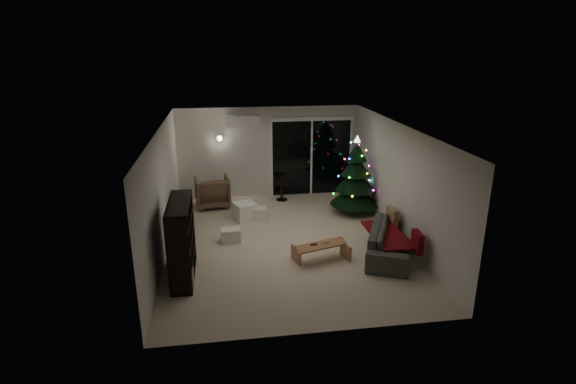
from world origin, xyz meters
The scene contains 18 objects.
room centered at (0.46, 1.49, 1.02)m, with size 6.50×7.51×2.60m.
bookshelf centered at (-2.25, -1.20, 0.73)m, with size 0.37×1.46×1.46m, color black, non-canonical shape.
media_cabinet centered at (-2.25, 0.94, 0.37)m, with size 0.44×1.18×0.74m, color black.
stereo centered at (-2.25, 0.94, 0.82)m, with size 0.37×0.44×0.16m, color black.
armchair centered at (-1.58, 2.55, 0.40)m, with size 0.86×0.88×0.80m, color brown.
ottoman centered at (-0.79, 1.47, 0.21)m, with size 0.48×0.48×0.43m, color white.
cardboard_box_a centered at (-1.17, 0.22, 0.15)m, with size 0.41×0.31×0.29m, color silver.
cardboard_box_b centered at (-0.49, 1.44, 0.15)m, with size 0.43×0.32×0.30m, color silver.
side_table centered at (0.29, 2.78, 0.26)m, with size 0.42×0.42×0.52m, color black.
floor_lamp centered at (-1.33, 3.30, 0.85)m, with size 0.27×0.27×1.70m, color black.
sofa centered at (2.05, -0.87, 0.30)m, with size 2.06×0.80×0.60m, color #363833.
sofa_throw centered at (1.95, -0.87, 0.43)m, with size 0.64×1.48×0.05m, color #530D09.
cushion_a centered at (2.30, -0.22, 0.54)m, with size 0.12×0.40×0.40m, color #8E735D.
cushion_b centered at (2.30, -1.52, 0.54)m, with size 0.12×0.40×0.40m, color #530D09.
coffee_table centered at (0.58, -0.93, 0.17)m, with size 1.07×0.37×0.34m, color #A76F50, non-canonical shape.
remote_a centered at (0.43, -0.93, 0.35)m, with size 0.13×0.04×0.02m, color black.
remote_b centered at (0.68, -0.88, 0.35)m, with size 0.12×0.04×0.02m, color slate.
christmas_tree centered at (2.00, 1.56, 1.00)m, with size 1.24×1.24×1.99m, color black.
Camera 1 is at (-1.26, -8.83, 4.10)m, focal length 28.00 mm.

